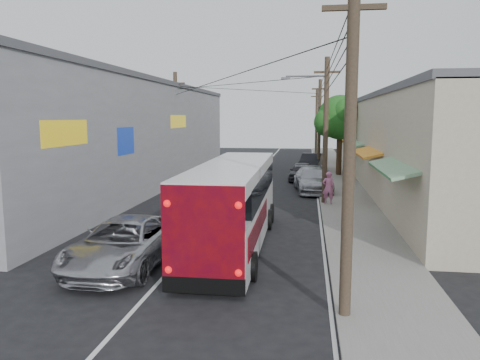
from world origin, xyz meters
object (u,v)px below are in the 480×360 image
(parked_car_mid, at_px, (301,171))
(pedestrian_far, at_px, (326,181))
(jeepney, at_px, (125,243))
(pedestrian_near, at_px, (328,188))
(parked_suv, at_px, (313,180))
(coach_bus, at_px, (234,203))
(parked_car_far, at_px, (311,163))

(parked_car_mid, xyz_separation_m, pedestrian_far, (1.60, -6.40, 0.15))
(jeepney, xyz_separation_m, pedestrian_near, (6.93, 11.58, 0.23))
(parked_suv, bearing_deg, pedestrian_near, -87.37)
(parked_car_mid, distance_m, pedestrian_far, 6.60)
(pedestrian_near, bearing_deg, coach_bus, 64.79)
(parked_suv, xyz_separation_m, pedestrian_far, (0.80, -0.99, 0.08))
(pedestrian_far, bearing_deg, parked_suv, -42.59)
(parked_car_far, bearing_deg, parked_car_mid, -90.00)
(parked_car_mid, bearing_deg, parked_suv, -77.24)
(pedestrian_near, bearing_deg, parked_car_far, -88.00)
(pedestrian_far, bearing_deg, parked_car_far, -77.75)
(parked_car_far, bearing_deg, parked_suv, -82.52)
(coach_bus, distance_m, parked_car_mid, 18.86)
(parked_car_mid, distance_m, parked_car_far, 6.15)
(coach_bus, distance_m, parked_suv, 13.66)
(jeepney, relative_size, parked_car_far, 1.15)
(parked_suv, distance_m, parked_car_mid, 5.47)
(pedestrian_far, bearing_deg, jeepney, 74.35)
(coach_bus, bearing_deg, pedestrian_far, 72.06)
(parked_car_far, bearing_deg, jeepney, -94.92)
(jeepney, height_order, parked_car_mid, jeepney)
(parked_suv, xyz_separation_m, parked_car_far, (0.00, 11.51, 0.03))
(parked_car_mid, height_order, parked_car_far, parked_car_far)
(parked_car_mid, height_order, pedestrian_near, pedestrian_near)
(coach_bus, height_order, parked_suv, coach_bus)
(jeepney, xyz_separation_m, pedestrian_far, (6.93, 15.38, 0.07))
(parked_suv, distance_m, parked_car_far, 11.51)
(parked_suv, height_order, parked_car_far, parked_car_far)
(parked_suv, xyz_separation_m, parked_car_mid, (-0.80, 5.41, -0.07))
(jeepney, height_order, parked_suv, jeepney)
(pedestrian_near, bearing_deg, parked_car_mid, -81.90)
(parked_car_mid, bearing_deg, jeepney, -99.39)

